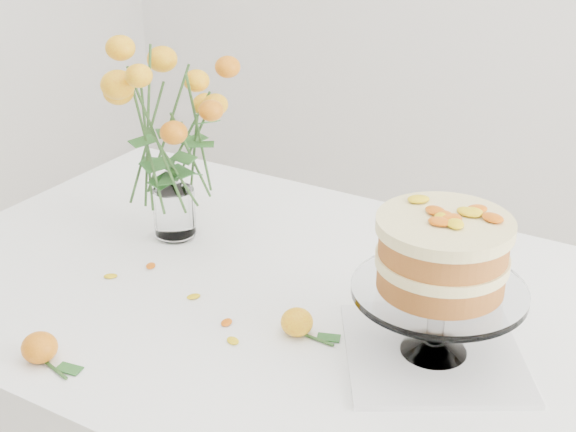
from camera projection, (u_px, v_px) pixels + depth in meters
name	position (u px, v px, depth m)	size (l,w,h in m)	color
table	(279.00, 328.00, 1.51)	(1.43, 0.93, 0.76)	tan
napkin	(433.00, 353.00, 1.29)	(0.28, 0.28, 0.01)	silver
cake_stand	(442.00, 261.00, 1.21)	(0.27, 0.27, 0.24)	silver
rose_vase	(168.00, 122.00, 1.56)	(0.36, 0.36, 0.43)	silver
loose_rose_near	(297.00, 322.00, 1.33)	(0.10, 0.05, 0.05)	yellow
loose_rose_far	(40.00, 348.00, 1.27)	(0.10, 0.06, 0.05)	#BC5C09
stray_petal_a	(194.00, 297.00, 1.45)	(0.03, 0.02, 0.00)	yellow
stray_petal_b	(227.00, 323.00, 1.37)	(0.03, 0.02, 0.00)	yellow
stray_petal_c	(233.00, 341.00, 1.32)	(0.03, 0.02, 0.00)	yellow
stray_petal_d	(151.00, 266.00, 1.55)	(0.03, 0.02, 0.00)	yellow
stray_petal_e	(110.00, 276.00, 1.51)	(0.03, 0.02, 0.00)	yellow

